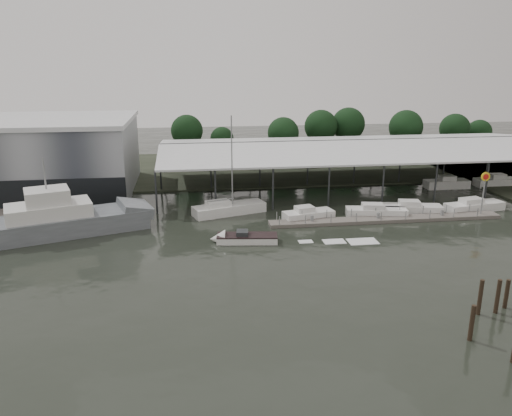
{
  "coord_description": "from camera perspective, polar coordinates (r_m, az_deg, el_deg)",
  "views": [
    {
      "loc": [
        -7.89,
        -43.55,
        18.3
      ],
      "look_at": [
        -0.68,
        9.1,
        2.5
      ],
      "focal_mm": 35.0,
      "sensor_mm": 36.0,
      "label": 1
    }
  ],
  "objects": [
    {
      "name": "mooring_pilings",
      "position": [
        39.63,
        26.55,
        -11.15
      ],
      "size": [
        5.5,
        7.07,
        3.49
      ],
      "color": "#2E2217",
      "rests_on": "ground"
    },
    {
      "name": "moored_cruiser_3",
      "position": [
        68.68,
        23.63,
        0.21
      ],
      "size": [
        8.07,
        3.54,
        1.7
      ],
      "rotation": [
        0.0,
        0.0,
        0.18
      ],
      "color": "white",
      "rests_on": "ground"
    },
    {
      "name": "white_sailboat",
      "position": [
        61.71,
        -3.22,
        -0.09
      ],
      "size": [
        9.38,
        5.27,
        12.25
      ],
      "rotation": [
        0.0,
        0.0,
        0.32
      ],
      "color": "white",
      "rests_on": "ground"
    },
    {
      "name": "land_strip_far",
      "position": [
        87.82,
        -2.49,
        4.58
      ],
      "size": [
        140.0,
        30.0,
        0.3
      ],
      "color": "#373D2E",
      "rests_on": "ground"
    },
    {
      "name": "horizon_tree_line",
      "position": [
        97.18,
        11.4,
        8.84
      ],
      "size": [
        71.49,
        10.93,
        9.6
      ],
      "color": "black",
      "rests_on": "ground"
    },
    {
      "name": "moored_cruiser_1",
      "position": [
        62.25,
        13.52,
        -0.42
      ],
      "size": [
        7.5,
        3.45,
        1.7
      ],
      "rotation": [
        0.0,
        0.0,
        -0.18
      ],
      "color": "white",
      "rests_on": "ground"
    },
    {
      "name": "grey_trawler",
      "position": [
        58.3,
        -21.26,
        -1.27
      ],
      "size": [
        19.57,
        10.86,
        8.84
      ],
      "rotation": [
        0.0,
        0.0,
        0.33
      ],
      "color": "slate",
      "rests_on": "ground"
    },
    {
      "name": "moored_cruiser_0",
      "position": [
        59.74,
        5.96,
        -0.75
      ],
      "size": [
        6.38,
        3.42,
        1.7
      ],
      "rotation": [
        0.0,
        0.0,
        0.21
      ],
      "color": "white",
      "rests_on": "ground"
    },
    {
      "name": "storage_warehouse",
      "position": [
        77.3,
        -22.87,
        5.57
      ],
      "size": [
        24.5,
        20.5,
        10.5
      ],
      "color": "#91959A",
      "rests_on": "ground"
    },
    {
      "name": "floating_dock",
      "position": [
        60.98,
        14.64,
        -1.26
      ],
      "size": [
        28.0,
        2.0,
        1.4
      ],
      "color": "#605B55",
      "rests_on": "ground"
    },
    {
      "name": "speedboat_underway",
      "position": [
        52.22,
        -1.67,
        -3.5
      ],
      "size": [
        17.97,
        4.24,
        2.0
      ],
      "rotation": [
        0.0,
        0.0,
        3.02
      ],
      "color": "white",
      "rests_on": "ground"
    },
    {
      "name": "shell_fuel_sign",
      "position": [
        65.5,
        24.65,
        2.36
      ],
      "size": [
        1.1,
        0.18,
        5.55
      ],
      "color": "gray",
      "rests_on": "ground"
    },
    {
      "name": "ground",
      "position": [
        47.89,
        2.29,
        -5.92
      ],
      "size": [
        200.0,
        200.0,
        0.0
      ],
      "primitive_type": "plane",
      "color": "black",
      "rests_on": "ground"
    },
    {
      "name": "moored_cruiser_2",
      "position": [
        64.86,
        17.41,
        -0.04
      ],
      "size": [
        7.34,
        3.57,
        1.7
      ],
      "rotation": [
        0.0,
        0.0,
        -0.2
      ],
      "color": "white",
      "rests_on": "ground"
    },
    {
      "name": "covered_boat_shed",
      "position": [
        76.73,
        11.32,
        7.12
      ],
      "size": [
        58.24,
        24.0,
        6.96
      ],
      "color": "silver",
      "rests_on": "ground"
    }
  ]
}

